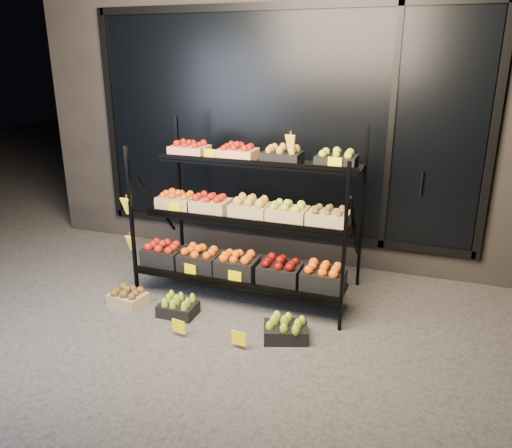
% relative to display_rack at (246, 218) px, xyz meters
% --- Properties ---
extents(ground, '(24.00, 24.00, 0.00)m').
position_rel_display_rack_xyz_m(ground, '(0.01, -0.60, -0.79)').
color(ground, '#514F4C').
rests_on(ground, ground).
extents(building, '(6.00, 2.08, 3.50)m').
position_rel_display_rack_xyz_m(building, '(0.01, 1.99, 0.96)').
color(building, '#2D2826').
rests_on(building, ground).
extents(display_rack, '(2.18, 1.02, 1.69)m').
position_rel_display_rack_xyz_m(display_rack, '(0.00, 0.00, 0.00)').
color(display_rack, black).
rests_on(display_rack, ground).
extents(tag_floor_a, '(0.13, 0.01, 0.12)m').
position_rel_display_rack_xyz_m(tag_floor_a, '(-0.23, -1.00, -0.73)').
color(tag_floor_a, '#FFD900').
rests_on(tag_floor_a, ground).
extents(tag_floor_b, '(0.13, 0.01, 0.12)m').
position_rel_display_rack_xyz_m(tag_floor_b, '(0.32, -1.00, -0.73)').
color(tag_floor_b, '#FFD900').
rests_on(tag_floor_b, ground).
extents(floor_crate_left, '(0.37, 0.30, 0.18)m').
position_rel_display_rack_xyz_m(floor_crate_left, '(-0.97, -0.65, -0.70)').
color(floor_crate_left, tan).
rests_on(floor_crate_left, ground).
extents(floor_crate_midleft, '(0.34, 0.25, 0.18)m').
position_rel_display_rack_xyz_m(floor_crate_midleft, '(-0.42, -0.66, -0.70)').
color(floor_crate_midleft, black).
rests_on(floor_crate_midleft, ground).
extents(floor_crate_right, '(0.44, 0.38, 0.19)m').
position_rel_display_rack_xyz_m(floor_crate_right, '(0.63, -0.72, -0.70)').
color(floor_crate_right, black).
rests_on(floor_crate_right, ground).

